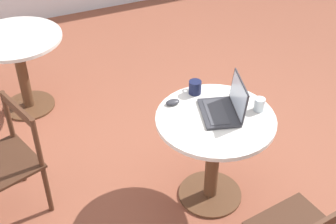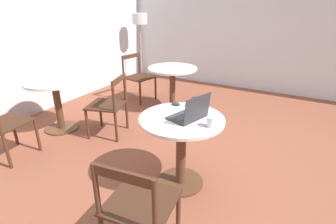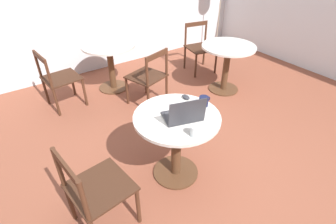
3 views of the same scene
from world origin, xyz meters
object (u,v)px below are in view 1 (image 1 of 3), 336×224
object	(u,v)px
drinking_glass	(260,104)
cafe_table_near	(214,140)
laptop	(225,107)
cafe_table_mid	(19,57)
mouse	(173,102)
mug	(195,87)
chair_far_front	(6,162)

from	to	relation	value
drinking_glass	cafe_table_near	bearing A→B (deg)	81.12
laptop	drinking_glass	size ratio (longest dim) A/B	4.25
cafe_table_mid	laptop	distance (m)	2.02
cafe_table_mid	mouse	distance (m)	1.67
mouse	mug	size ratio (longest dim) A/B	0.78
mug	cafe_table_mid	bearing A→B (deg)	35.99
chair_far_front	cafe_table_mid	bearing A→B (deg)	-15.11
cafe_table_near	mouse	world-z (taller)	mouse
cafe_table_near	cafe_table_mid	distance (m)	1.97
cafe_table_near	cafe_table_mid	world-z (taller)	same
chair_far_front	mouse	distance (m)	1.20
cafe_table_mid	drinking_glass	xyz separation A→B (m)	(-1.75, -1.31, 0.24)
chair_far_front	laptop	world-z (taller)	laptop
mug	drinking_glass	xyz separation A→B (m)	(-0.36, -0.30, -0.00)
cafe_table_mid	drinking_glass	bearing A→B (deg)	-143.14
chair_far_front	laptop	distance (m)	1.53
cafe_table_mid	mug	bearing A→B (deg)	-144.01
mouse	chair_far_front	bearing A→B (deg)	77.85
laptop	mouse	distance (m)	0.36
laptop	mug	world-z (taller)	laptop
chair_far_front	cafe_table_near	bearing A→B (deg)	-110.59
drinking_glass	mug	bearing A→B (deg)	40.06
cafe_table_near	mug	size ratio (longest dim) A/B	6.24
drinking_glass	cafe_table_mid	bearing A→B (deg)	36.86
cafe_table_mid	laptop	xyz separation A→B (m)	(-1.68, -1.08, 0.25)
mug	drinking_glass	bearing A→B (deg)	-139.94
cafe_table_mid	mouse	world-z (taller)	mouse
cafe_table_mid	mouse	bearing A→B (deg)	-150.75
mouse	cafe_table_mid	bearing A→B (deg)	29.25
laptop	mouse	world-z (taller)	laptop
mug	drinking_glass	size ratio (longest dim) A/B	1.40
cafe_table_near	laptop	distance (m)	0.26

